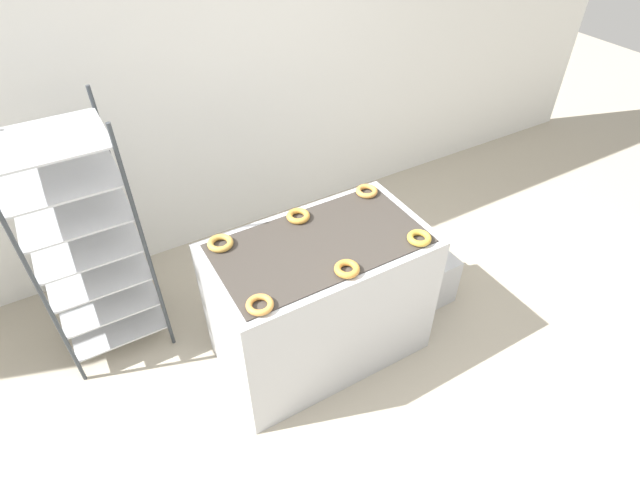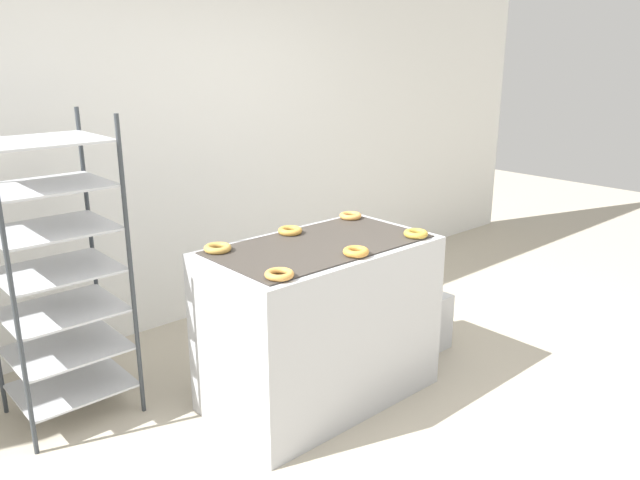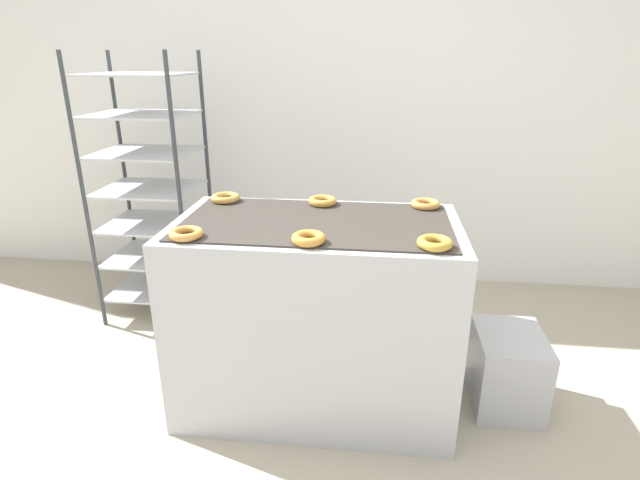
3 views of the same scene
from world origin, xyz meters
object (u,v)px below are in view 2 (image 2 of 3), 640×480
Objects in this scene: fryer_machine at (320,322)px; donut_near_left at (279,274)px; donut_near_right at (416,234)px; donut_far_center at (291,230)px; baking_rack_cart at (57,271)px; donut_near_center at (356,252)px; donut_far_left at (218,248)px; glaze_bin at (415,319)px; donut_far_right at (351,216)px.

fryer_machine is 0.74m from donut_near_left.
donut_far_center is at bearing 133.19° from donut_near_right.
fryer_machine is 0.73m from donut_near_right.
baking_rack_cart is 12.13× the size of donut_near_center.
baking_rack_cart is 11.39× the size of donut_far_left.
fryer_machine reaches higher than glaze_bin.
donut_near_left is (0.64, -1.05, 0.11)m from baking_rack_cart.
fryer_machine is at bearing -34.64° from baking_rack_cart.
donut_far_center is (0.49, 0.00, 0.00)m from donut_far_left.
donut_near_left is at bearing -151.47° from donut_far_right.
donut_far_right is (-0.43, 0.21, 0.76)m from glaze_bin.
fryer_machine is 0.78× the size of baking_rack_cart.
donut_far_left is 1.04× the size of donut_far_center.
baking_rack_cart is 12.00× the size of donut_near_right.
donut_near_right is (1.62, -1.04, 0.11)m from baking_rack_cart.
fryer_machine is 9.41× the size of donut_near_center.
donut_far_left is (-0.98, 0.52, -0.00)m from donut_near_right.
donut_near_left is at bearing -166.96° from glaze_bin.
donut_near_right is at bearing 1.05° from donut_near_center.
baking_rack_cart is at bearing 121.48° from donut_near_left.
donut_near_left is 0.72m from donut_far_center.
fryer_machine is 0.55m from donut_near_center.
donut_far_right is at bearing 0.74° from donut_far_left.
donut_far_left is at bearing 152.15° from donut_near_right.
donut_far_center is at bearing 46.67° from donut_near_left.
fryer_machine is at bearing 151.95° from donut_near_right.
fryer_machine is 9.31× the size of donut_near_right.
donut_near_center is (-0.92, -0.33, 0.76)m from glaze_bin.
fryer_machine is 0.73m from donut_far_left.
donut_near_right is 0.53m from donut_far_right.
glaze_bin is (0.92, 0.06, -0.28)m from fryer_machine.
baking_rack_cart reaches higher than donut_far_center.
donut_far_center is (-0.00, 0.53, -0.00)m from donut_near_center.
donut_far_right is at bearing 28.49° from fryer_machine.
donut_near_left reaches higher than fryer_machine.
donut_near_left is 1.00× the size of donut_far_right.
baking_rack_cart reaches higher than glaze_bin.
donut_far_center is at bearing 167.90° from glaze_bin.
glaze_bin is at bearing -7.91° from donut_far_left.
donut_far_left reaches higher than glaze_bin.
donut_near_right is at bearing -28.05° from fryer_machine.
fryer_machine is 8.83× the size of donut_far_left.
glaze_bin is 2.73× the size of donut_far_left.
donut_far_left is at bearing 172.09° from glaze_bin.
donut_far_right is at bearing 89.40° from donut_near_right.
glaze_bin is 2.91× the size of donut_near_center.
donut_near_center is at bearing -0.22° from donut_near_left.
baking_rack_cart is 1.56m from donut_near_center.
donut_near_left is 1.12m from donut_far_right.
donut_near_center is at bearing -160.25° from glaze_bin.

